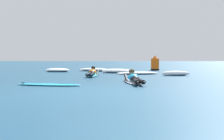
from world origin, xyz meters
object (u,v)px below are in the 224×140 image
object	(u,v)px
surfer_far	(92,74)
channel_marker_buoy	(155,64)
drifting_surfboard	(48,84)
surfer_near	(134,79)

from	to	relation	value
surfer_far	channel_marker_buoy	distance (m)	7.51
drifting_surfboard	channel_marker_buoy	distance (m)	12.09
drifting_surfboard	channel_marker_buoy	world-z (taller)	channel_marker_buoy
surfer_near	channel_marker_buoy	bearing A→B (deg)	79.00
surfer_far	channel_marker_buoy	bearing A→B (deg)	58.48
drifting_surfboard	channel_marker_buoy	size ratio (longest dim) A/B	2.06
surfer_near	channel_marker_buoy	size ratio (longest dim) A/B	2.32
surfer_far	drifting_surfboard	bearing A→B (deg)	-101.46
surfer_near	surfer_far	world-z (taller)	same
surfer_near	drifting_surfboard	world-z (taller)	surfer_near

